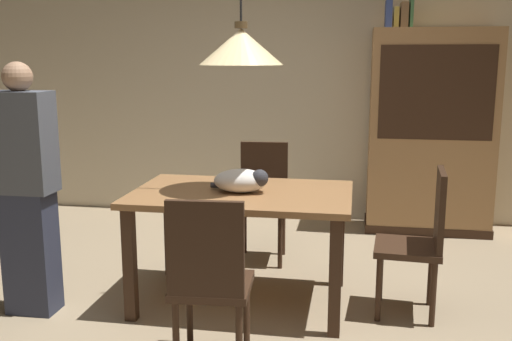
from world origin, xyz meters
TOP-DOWN VIEW (x-y plane):
  - ground at (0.00, 0.00)m, footprint 10.00×10.00m
  - back_wall at (0.00, 2.65)m, footprint 6.40×0.10m
  - dining_table at (-0.10, 0.44)m, footprint 1.40×0.90m
  - chair_right_side at (1.03, 0.44)m, footprint 0.43×0.43m
  - chair_far_back at (-0.10, 1.32)m, footprint 0.42×0.42m
  - chair_near_front at (-0.09, -0.44)m, footprint 0.43×0.43m
  - cat_sleeping at (-0.09, 0.42)m, footprint 0.39×0.26m
  - pendant_lamp at (-0.10, 0.44)m, footprint 0.52×0.52m
  - hutch_bookcase at (1.29, 2.32)m, footprint 1.12×0.45m
  - book_blue_wide at (0.87, 2.32)m, footprint 0.06×0.24m
  - book_yellow_short at (0.93, 2.32)m, footprint 0.04×0.20m
  - book_brown_thick at (1.00, 2.32)m, footprint 0.06×0.24m
  - book_green_slim at (1.06, 2.32)m, footprint 0.03×0.20m
  - person_standing at (-1.38, 0.07)m, footprint 0.36×0.22m

SIDE VIEW (x-z plane):
  - ground at x=0.00m, z-range 0.00..0.00m
  - chair_right_side at x=1.03m, z-range 0.05..0.98m
  - chair_far_back at x=-0.10m, z-range 0.05..0.98m
  - chair_near_front at x=-0.09m, z-range 0.05..0.98m
  - dining_table at x=-0.10m, z-range 0.27..1.02m
  - person_standing at x=-1.38m, z-range 0.00..1.58m
  - cat_sleeping at x=-0.09m, z-range 0.75..0.90m
  - hutch_bookcase at x=1.29m, z-range -0.04..1.81m
  - back_wall at x=0.00m, z-range 0.00..2.90m
  - pendant_lamp at x=-0.10m, z-range 1.01..2.31m
  - book_yellow_short at x=0.93m, z-range 1.85..2.03m
  - book_brown_thick at x=1.00m, z-range 1.85..2.07m
  - book_blue_wide at x=0.87m, z-range 1.85..2.09m
  - book_green_slim at x=1.06m, z-range 1.85..2.11m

